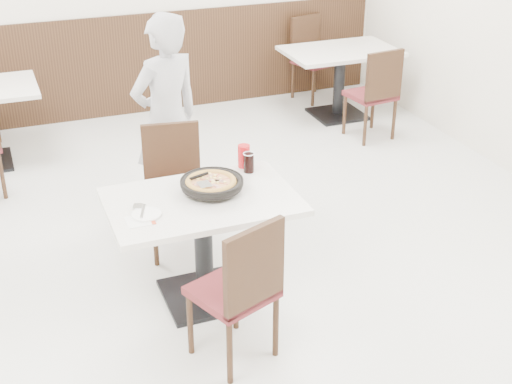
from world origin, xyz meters
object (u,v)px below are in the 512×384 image
object	(u,v)px
pizza	(211,184)
bg_chair_right_far	(315,60)
red_cup	(244,156)
bg_chair_right_near	(371,93)
side_plate	(146,214)
cola_glass	(249,163)
main_table	(204,249)
chair_near	(232,288)
pizza_pan	(212,186)
bg_table_right	(339,83)
diner_person	(167,119)
chair_far	(176,193)

from	to	relation	value
pizza	bg_chair_right_far	bearing A→B (deg)	55.10
red_cup	bg_chair_right_near	distance (m)	2.72
bg_chair_right_near	bg_chair_right_far	world-z (taller)	same
pizza	side_plate	bearing A→B (deg)	-161.66
cola_glass	bg_chair_right_far	distance (m)	3.75
main_table	bg_chair_right_near	distance (m)	3.25
main_table	chair_near	xyz separation A→B (m)	(-0.02, -0.63, 0.10)
bg_chair_right_far	side_plate	bearing A→B (deg)	34.80
pizza_pan	pizza	world-z (taller)	pizza
cola_glass	bg_table_right	world-z (taller)	cola_glass
bg_chair_right_far	diner_person	bearing A→B (deg)	26.64
chair_near	chair_far	world-z (taller)	same
chair_near	pizza_pan	bearing A→B (deg)	59.30
side_plate	cola_glass	world-z (taller)	cola_glass
cola_glass	main_table	bearing A→B (deg)	-147.41
pizza_pan	diner_person	distance (m)	1.17
bg_table_right	bg_chair_right_far	world-z (taller)	bg_chair_right_far
bg_table_right	red_cup	bearing A→B (deg)	-129.41
chair_near	chair_far	xyz separation A→B (m)	(0.02, 1.29, 0.00)
cola_glass	bg_table_right	distance (m)	3.27
chair_far	diner_person	xyz separation A→B (m)	(0.10, 0.57, 0.36)
chair_near	side_plate	bearing A→B (deg)	102.30
main_table	bg_chair_right_near	world-z (taller)	bg_chair_right_near
bg_chair_right_near	chair_far	bearing A→B (deg)	-156.05
chair_near	side_plate	xyz separation A→B (m)	(-0.36, 0.53, 0.28)
pizza_pan	red_cup	distance (m)	0.44
pizza	bg_chair_right_far	world-z (taller)	bg_chair_right_far
side_plate	chair_near	bearing A→B (deg)	-56.16
main_table	pizza_pan	xyz separation A→B (m)	(0.09, 0.07, 0.42)
chair_far	pizza_pan	distance (m)	0.68
main_table	diner_person	distance (m)	1.32
chair_near	bg_chair_right_near	distance (m)	3.71
chair_far	bg_chair_right_near	bearing A→B (deg)	-139.93
chair_far	bg_chair_right_far	distance (m)	3.67
side_plate	pizza_pan	bearing A→B (deg)	19.01
pizza	bg_table_right	world-z (taller)	pizza
pizza	bg_table_right	size ratio (longest dim) A/B	0.24
red_cup	diner_person	world-z (taller)	diner_person
main_table	bg_table_right	distance (m)	3.72
main_table	pizza_pan	size ratio (longest dim) A/B	3.05
chair_far	bg_chair_right_far	world-z (taller)	same
red_cup	diner_person	distance (m)	0.93
chair_far	cola_glass	distance (m)	0.67
chair_near	pizza_pan	xyz separation A→B (m)	(0.11, 0.70, 0.32)
red_cup	side_plate	bearing A→B (deg)	-150.32
chair_far	bg_chair_right_near	world-z (taller)	same
main_table	diner_person	bearing A→B (deg)	85.36
chair_far	bg_table_right	distance (m)	3.25
pizza_pan	cola_glass	distance (m)	0.39
main_table	diner_person	xyz separation A→B (m)	(0.10, 1.23, 0.46)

